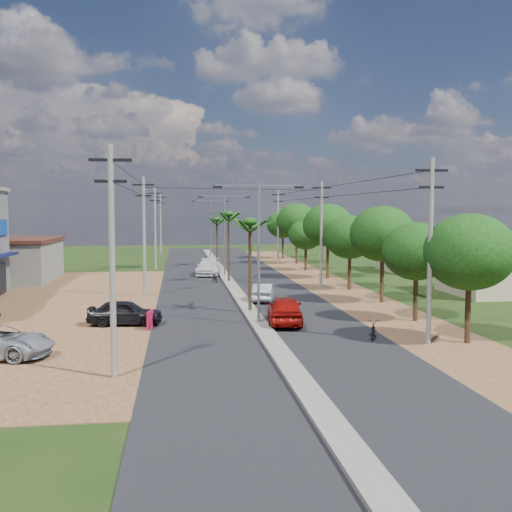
{
  "coord_description": "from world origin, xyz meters",
  "views": [
    {
      "loc": [
        -4.49,
        -33.29,
        6.5
      ],
      "look_at": [
        1.45,
        12.25,
        3.0
      ],
      "focal_mm": 42.0,
      "sensor_mm": 36.0,
      "label": 1
    }
  ],
  "objects_px": {
    "car_red_near": "(285,310)",
    "roadside_sign": "(150,320)",
    "car_silver_mid": "(263,293)",
    "car_white_far": "(208,268)",
    "car_parked_dark": "(125,313)",
    "moto_rider_east": "(373,331)"
  },
  "relations": [
    {
      "from": "moto_rider_east",
      "to": "roadside_sign",
      "type": "xyz_separation_m",
      "value": [
        -11.25,
        4.1,
        0.08
      ]
    },
    {
      "from": "car_white_far",
      "to": "roadside_sign",
      "type": "distance_m",
      "value": 27.29
    },
    {
      "from": "car_red_near",
      "to": "car_silver_mid",
      "type": "height_order",
      "value": "car_red_near"
    },
    {
      "from": "car_parked_dark",
      "to": "roadside_sign",
      "type": "distance_m",
      "value": 1.94
    },
    {
      "from": "car_white_far",
      "to": "car_parked_dark",
      "type": "bearing_deg",
      "value": -95.78
    },
    {
      "from": "car_red_near",
      "to": "moto_rider_east",
      "type": "relative_size",
      "value": 2.87
    },
    {
      "from": "car_red_near",
      "to": "car_white_far",
      "type": "xyz_separation_m",
      "value": [
        -3.0,
        26.56,
        -0.03
      ]
    },
    {
      "from": "car_parked_dark",
      "to": "moto_rider_east",
      "type": "height_order",
      "value": "car_parked_dark"
    },
    {
      "from": "car_red_near",
      "to": "car_silver_mid",
      "type": "bearing_deg",
      "value": -82.57
    },
    {
      "from": "car_parked_dark",
      "to": "roadside_sign",
      "type": "relative_size",
      "value": 3.38
    },
    {
      "from": "roadside_sign",
      "to": "car_white_far",
      "type": "bearing_deg",
      "value": 92.1
    },
    {
      "from": "moto_rider_east",
      "to": "roadside_sign",
      "type": "relative_size",
      "value": 1.35
    },
    {
      "from": "car_silver_mid",
      "to": "car_white_far",
      "type": "relative_size",
      "value": 0.71
    },
    {
      "from": "car_red_near",
      "to": "car_white_far",
      "type": "distance_m",
      "value": 26.73
    },
    {
      "from": "car_silver_mid",
      "to": "moto_rider_east",
      "type": "xyz_separation_m",
      "value": [
        3.7,
        -13.22,
        -0.2
      ]
    },
    {
      "from": "car_silver_mid",
      "to": "car_white_far",
      "type": "height_order",
      "value": "car_white_far"
    },
    {
      "from": "car_silver_mid",
      "to": "roadside_sign",
      "type": "relative_size",
      "value": 3.12
    },
    {
      "from": "car_red_near",
      "to": "roadside_sign",
      "type": "xyz_separation_m",
      "value": [
        -7.55,
        -0.35,
        -0.3
      ]
    },
    {
      "from": "car_silver_mid",
      "to": "car_parked_dark",
      "type": "relative_size",
      "value": 0.92
    },
    {
      "from": "car_parked_dark",
      "to": "moto_rider_east",
      "type": "relative_size",
      "value": 2.51
    },
    {
      "from": "car_white_far",
      "to": "moto_rider_east",
      "type": "xyz_separation_m",
      "value": [
        6.7,
        -31.02,
        -0.35
      ]
    },
    {
      "from": "car_silver_mid",
      "to": "car_parked_dark",
      "type": "height_order",
      "value": "car_parked_dark"
    }
  ]
}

